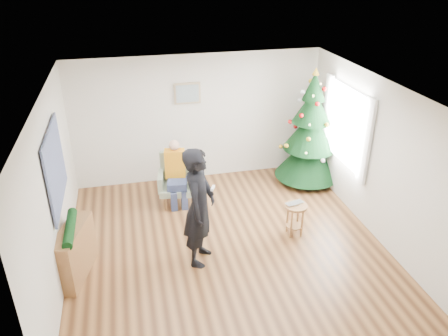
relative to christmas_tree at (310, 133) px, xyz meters
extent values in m
plane|color=brown|center=(-2.15, -1.80, -1.07)|extent=(5.00, 5.00, 0.00)
plane|color=white|center=(-2.15, -1.80, 1.53)|extent=(5.00, 5.00, 0.00)
plane|color=silver|center=(-2.15, 0.70, 0.23)|extent=(5.00, 0.00, 5.00)
plane|color=silver|center=(-2.15, -4.30, 0.23)|extent=(5.00, 0.00, 5.00)
plane|color=silver|center=(-4.65, -1.80, 0.23)|extent=(0.00, 5.00, 5.00)
plane|color=silver|center=(0.35, -1.80, 0.23)|extent=(0.00, 5.00, 5.00)
cube|color=white|center=(0.32, -0.80, 0.43)|extent=(0.04, 1.30, 1.40)
cube|color=white|center=(0.29, -1.55, 0.43)|extent=(0.05, 0.25, 1.50)
cube|color=white|center=(0.29, -0.05, 0.43)|extent=(0.05, 0.25, 1.50)
cylinder|color=#3F2816|center=(0.00, 0.00, -0.92)|extent=(0.10, 0.10, 0.30)
cone|color=black|center=(0.00, 0.00, -0.52)|extent=(1.32, 1.32, 0.86)
cone|color=black|center=(0.00, 0.00, 0.04)|extent=(1.06, 1.06, 0.76)
cone|color=black|center=(0.00, 0.00, 0.55)|extent=(0.77, 0.77, 0.66)
cone|color=black|center=(0.00, 0.00, 0.96)|extent=(0.45, 0.45, 0.56)
cone|color=gold|center=(0.00, 0.00, 1.24)|extent=(0.14, 0.14, 0.14)
cylinder|color=brown|center=(-0.96, -1.78, -0.52)|extent=(0.38, 0.38, 0.04)
cylinder|color=brown|center=(-0.96, -1.78, -0.90)|extent=(0.29, 0.29, 0.02)
imported|color=silver|center=(-0.96, -1.78, -0.49)|extent=(0.35, 0.27, 0.02)
cube|color=gray|center=(-2.75, -0.30, -0.76)|extent=(0.71, 0.67, 0.12)
cube|color=gray|center=(-2.71, -0.04, -0.42)|extent=(0.63, 0.21, 0.60)
cube|color=gray|center=(-3.04, -0.25, -0.60)|extent=(0.17, 0.50, 0.30)
cube|color=gray|center=(-2.46, -0.35, -0.60)|extent=(0.17, 0.50, 0.30)
cube|color=navy|center=(-2.75, -0.37, -0.63)|extent=(0.41, 0.43, 0.14)
cube|color=orange|center=(-2.75, -0.18, -0.30)|extent=(0.40, 0.26, 0.55)
sphere|color=tan|center=(-2.75, -0.19, 0.08)|extent=(0.20, 0.20, 0.20)
imported|color=black|center=(-2.63, -2.08, -0.13)|extent=(0.70, 0.82, 1.89)
cube|color=white|center=(-2.43, -2.11, 0.19)|extent=(0.09, 0.13, 0.04)
cube|color=brown|center=(-4.48, -2.02, -0.67)|extent=(0.56, 1.04, 0.80)
cylinder|color=black|center=(-4.48, -2.02, -0.25)|extent=(0.14, 0.90, 0.14)
cube|color=black|center=(-4.61, -1.50, 0.48)|extent=(0.03, 1.50, 1.15)
cube|color=tan|center=(-2.35, 0.67, 0.78)|extent=(0.52, 0.03, 0.42)
cube|color=gray|center=(-2.35, 0.64, 0.78)|extent=(0.44, 0.02, 0.34)
camera|label=1|loc=(-3.52, -7.51, 3.27)|focal=35.00mm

